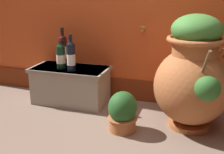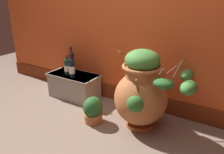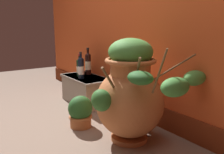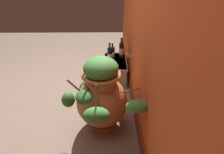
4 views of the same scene
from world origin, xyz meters
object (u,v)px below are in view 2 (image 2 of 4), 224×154
object	(u,v)px
terracotta_urn	(142,92)
wine_bottle_left	(67,66)
wine_bottle_middle	(72,67)
potted_shrub	(93,110)
wine_bottle_right	(72,61)

from	to	relation	value
terracotta_urn	wine_bottle_left	xyz separation A→B (m)	(-1.17, 0.14, 0.04)
wine_bottle_left	wine_bottle_middle	xyz separation A→B (m)	(0.12, -0.05, 0.02)
wine_bottle_left	wine_bottle_middle	size ratio (longest dim) A/B	0.87
wine_bottle_left	potted_shrub	distance (m)	0.82
wine_bottle_left	wine_bottle_right	world-z (taller)	wine_bottle_right
wine_bottle_middle	potted_shrub	world-z (taller)	wine_bottle_middle
wine_bottle_right	potted_shrub	size ratio (longest dim) A/B	1.13
wine_bottle_left	potted_shrub	bearing A→B (deg)	-27.53
wine_bottle_middle	wine_bottle_right	xyz separation A→B (m)	(-0.18, 0.19, 0.01)
terracotta_urn	potted_shrub	bearing A→B (deg)	-156.34
terracotta_urn	wine_bottle_left	bearing A→B (deg)	173.30
terracotta_urn	wine_bottle_middle	bearing A→B (deg)	175.03
terracotta_urn	wine_bottle_right	bearing A→B (deg)	166.82
wine_bottle_right	potted_shrub	bearing A→B (deg)	-34.52
wine_bottle_middle	wine_bottle_right	distance (m)	0.26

